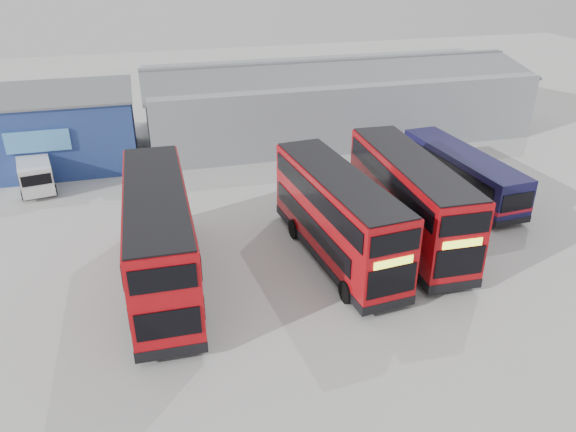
{
  "coord_description": "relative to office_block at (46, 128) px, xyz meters",
  "views": [
    {
      "loc": [
        -7.37,
        -23.27,
        14.9
      ],
      "look_at": [
        -0.8,
        1.21,
        2.1
      ],
      "focal_mm": 35.0,
      "sensor_mm": 36.0,
      "label": 1
    }
  ],
  "objects": [
    {
      "name": "ground_plane",
      "position": [
        14.0,
        -17.99,
        -2.58
      ],
      "size": [
        120.0,
        120.0,
        0.0
      ],
      "primitive_type": "plane",
      "color": "#A5A5A0",
      "rests_on": "ground"
    },
    {
      "name": "office_block",
      "position": [
        0.0,
        0.0,
        0.0
      ],
      "size": [
        12.3,
        8.32,
        5.12
      ],
      "color": "navy",
      "rests_on": "ground"
    },
    {
      "name": "maintenance_shed",
      "position": [
        22.0,
        2.01,
        0.02
      ],
      "size": [
        30.5,
        12.0,
        5.89
      ],
      "color": "gray",
      "rests_on": "ground"
    },
    {
      "name": "double_decker_left",
      "position": [
        6.76,
        -18.2,
        -0.14
      ],
      "size": [
        3.1,
        11.63,
        4.89
      ],
      "rotation": [
        0.0,
        0.0,
        3.13
      ],
      "color": "#AA0910",
      "rests_on": "ground"
    },
    {
      "name": "double_decker_centre",
      "position": [
        15.43,
        -17.94,
        -0.31
      ],
      "size": [
        3.66,
        11.0,
        4.57
      ],
      "rotation": [
        0.0,
        0.0,
        0.1
      ],
      "color": "#AA0910",
      "rests_on": "ground"
    },
    {
      "name": "double_decker_right",
      "position": [
        19.64,
        -17.21,
        -0.24
      ],
      "size": [
        3.08,
        11.18,
        4.69
      ],
      "rotation": [
        0.0,
        0.0,
        -0.03
      ],
      "color": "#AA0910",
      "rests_on": "ground"
    },
    {
      "name": "single_decker_blue",
      "position": [
        25.59,
        -12.55,
        -1.18
      ],
      "size": [
        3.16,
        10.54,
        2.82
      ],
      "rotation": [
        0.0,
        0.0,
        3.22
      ],
      "color": "#0D1039",
      "rests_on": "ground"
    },
    {
      "name": "panel_van",
      "position": [
        -0.44,
        -4.6,
        -1.4
      ],
      "size": [
        2.73,
        5.07,
        2.1
      ],
      "rotation": [
        0.0,
        0.0,
        0.18
      ],
      "color": "silver",
      "rests_on": "ground"
    }
  ]
}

